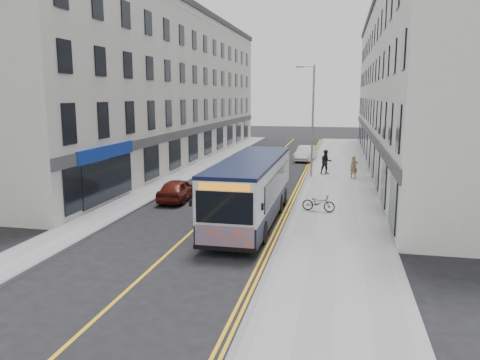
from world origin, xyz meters
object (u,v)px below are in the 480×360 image
at_px(pedestrian_near, 354,167).
at_px(pedestrian_far, 326,162).
at_px(car_maroon, 178,190).
at_px(bicycle, 319,203).
at_px(streetlamp, 312,117).
at_px(car_white, 306,153).
at_px(city_bus, 251,188).

height_order(pedestrian_near, pedestrian_far, pedestrian_far).
relative_size(pedestrian_far, car_maroon, 0.48).
xyz_separation_m(bicycle, pedestrian_far, (-0.03, 11.70, 0.46)).
height_order(bicycle, car_maroon, car_maroon).
height_order(pedestrian_far, car_maroon, pedestrian_far).
height_order(bicycle, pedestrian_near, pedestrian_near).
relative_size(streetlamp, car_white, 1.96).
xyz_separation_m(streetlamp, car_maroon, (-6.83, -9.26, -3.75)).
distance_m(city_bus, bicycle, 3.92).
height_order(bicycle, pedestrian_far, pedestrian_far).
height_order(pedestrian_near, car_white, pedestrian_near).
relative_size(city_bus, pedestrian_far, 5.81).
distance_m(bicycle, pedestrian_far, 11.70).
xyz_separation_m(bicycle, car_white, (-2.07, 19.33, 0.11)).
distance_m(city_bus, car_maroon, 6.14).
bearing_deg(pedestrian_far, car_maroon, -144.29).
xyz_separation_m(streetlamp, bicycle, (1.10, -10.55, -3.82)).
bearing_deg(streetlamp, pedestrian_near, -4.58).
distance_m(city_bus, car_white, 21.62).
distance_m(pedestrian_near, car_white, 9.89).
bearing_deg(pedestrian_near, city_bus, -131.39).
distance_m(car_white, car_maroon, 18.97).
height_order(city_bus, car_maroon, city_bus).
bearing_deg(car_white, streetlamp, -76.20).
relative_size(car_white, car_maroon, 1.10).
height_order(pedestrian_far, car_white, pedestrian_far).
bearing_deg(car_maroon, city_bus, 143.50).
bearing_deg(car_white, city_bus, -85.02).
xyz_separation_m(streetlamp, pedestrian_far, (1.08, 1.14, -3.37)).
height_order(streetlamp, car_white, streetlamp).
xyz_separation_m(car_white, car_maroon, (-5.86, -18.04, -0.04)).
relative_size(bicycle, car_white, 0.41).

